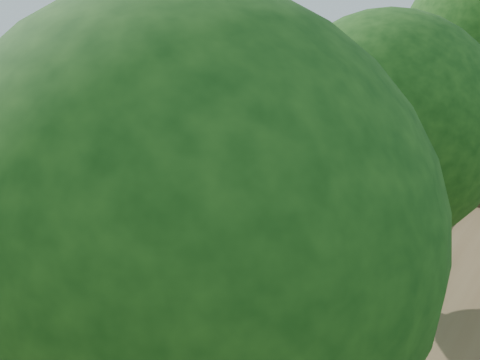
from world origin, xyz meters
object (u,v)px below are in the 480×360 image
Objects in this scene: lamppost_far at (66,225)px; signal_farside at (408,161)px; train at (477,85)px; station_building at (187,101)px; signal_gantry at (472,77)px.

lamppost_far is 0.77× the size of signal_farside.
station_building is at bearing -108.55° from train.
train is at bearing 71.45° from station_building.
signal_gantry is at bearing 96.51° from signal_farside.
station_building is 1.45× the size of signal_farside.
signal_gantry reaches higher than lamppost_far.
station_building is at bearing 117.10° from lamppost_far.
station_building reaches higher than lamppost_far.
signal_farside reaches higher than train.
signal_farside is (3.73, -32.68, -1.08)m from signal_gantry.
signal_gantry reaches higher than signal_farside.
signal_gantry is 0.07× the size of train.
train is at bearing 98.40° from signal_gantry.
station_building is 29.94m from signal_gantry.
signal_farside is at bearing 52.89° from lamppost_far.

